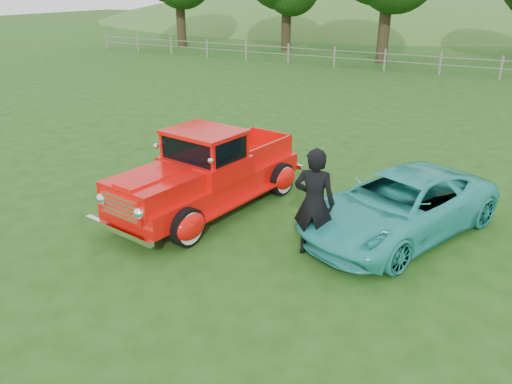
% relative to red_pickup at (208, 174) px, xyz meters
% --- Properties ---
extents(ground, '(140.00, 140.00, 0.00)m').
position_rel_red_pickup_xyz_m(ground, '(1.37, -1.53, -0.80)').
color(ground, '#204813').
rests_on(ground, ground).
extents(distant_hills, '(116.00, 60.00, 18.00)m').
position_rel_red_pickup_xyz_m(distant_hills, '(-2.71, 57.94, -5.34)').
color(distant_hills, '#376726').
rests_on(distant_hills, ground).
extents(fence_line, '(48.00, 0.12, 1.20)m').
position_rel_red_pickup_xyz_m(fence_line, '(1.37, 20.47, -0.19)').
color(fence_line, gray).
rests_on(fence_line, ground).
extents(red_pickup, '(2.78, 5.19, 1.78)m').
position_rel_red_pickup_xyz_m(red_pickup, '(0.00, 0.00, 0.00)').
color(red_pickup, black).
rests_on(red_pickup, ground).
extents(teal_sedan, '(3.56, 4.84, 1.22)m').
position_rel_red_pickup_xyz_m(teal_sedan, '(3.94, 0.72, -0.18)').
color(teal_sedan, '#2CB0A5').
rests_on(teal_sedan, ground).
extents(man, '(0.81, 0.60, 2.02)m').
position_rel_red_pickup_xyz_m(man, '(2.77, -0.79, 0.21)').
color(man, black).
rests_on(man, ground).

